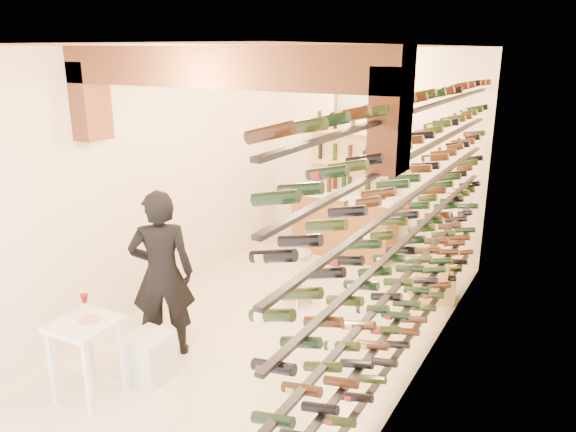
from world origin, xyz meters
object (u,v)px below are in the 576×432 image
object	(u,v)px
wine_rack	(409,222)
crate_lower	(431,287)
white_stool	(150,356)
person	(162,274)
tasting_table	(86,335)
back_counter	(344,222)
chrome_barstool	(298,274)

from	to	relation	value
wine_rack	crate_lower	bearing A→B (deg)	94.51
white_stool	person	xyz separation A→B (m)	(-0.21, 0.47, 0.67)
white_stool	person	size ratio (longest dim) A/B	0.26
wine_rack	tasting_table	world-z (taller)	wine_rack
crate_lower	back_counter	bearing A→B (deg)	149.83
tasting_table	back_counter	bearing A→B (deg)	80.80
tasting_table	chrome_barstool	bearing A→B (deg)	71.58
back_counter	white_stool	world-z (taller)	back_counter
wine_rack	crate_lower	xyz separation A→B (m)	(-0.13, 1.66, -1.38)
person	back_counter	bearing A→B (deg)	-133.31
back_counter	crate_lower	bearing A→B (deg)	-30.17
back_counter	white_stool	size ratio (longest dim) A/B	3.55
back_counter	tasting_table	bearing A→B (deg)	-96.26
wine_rack	chrome_barstool	size ratio (longest dim) A/B	7.97
back_counter	crate_lower	world-z (taller)	back_counter
back_counter	crate_lower	xyz separation A→B (m)	(1.70, -0.99, -0.36)
chrome_barstool	tasting_table	bearing A→B (deg)	-105.47
chrome_barstool	crate_lower	world-z (taller)	chrome_barstool
wine_rack	back_counter	xyz separation A→B (m)	(-1.83, 2.65, -1.02)
wine_rack	tasting_table	xyz separation A→B (m)	(-2.35, -2.04, -0.90)
wine_rack	back_counter	world-z (taller)	wine_rack
crate_lower	tasting_table	bearing A→B (deg)	-120.88
white_stool	chrome_barstool	bearing A→B (deg)	77.62
white_stool	chrome_barstool	distance (m)	2.25
back_counter	chrome_barstool	bearing A→B (deg)	-83.18
wine_rack	person	distance (m)	2.60
white_stool	person	distance (m)	0.84
wine_rack	back_counter	distance (m)	3.38
person	chrome_barstool	world-z (taller)	person
back_counter	white_stool	bearing A→B (deg)	-93.36
wine_rack	person	world-z (taller)	wine_rack
wine_rack	chrome_barstool	world-z (taller)	wine_rack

